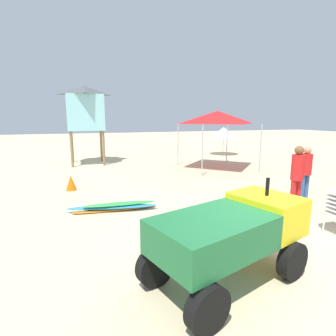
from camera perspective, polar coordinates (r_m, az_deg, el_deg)
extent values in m
plane|color=beige|center=(5.19, 17.96, -18.25)|extent=(80.00, 80.00, 0.00)
cube|color=#1E6B38|center=(3.96, 9.94, -13.61)|extent=(2.05, 1.59, 0.50)
cube|color=yellow|center=(4.82, 20.09, -8.96)|extent=(1.09, 1.29, 0.60)
cylinder|color=black|center=(4.69, 20.45, -3.77)|extent=(0.08, 0.08, 0.30)
cylinder|color=black|center=(5.30, 14.30, -13.76)|extent=(0.63, 0.35, 0.60)
cylinder|color=black|center=(4.76, 24.98, -17.46)|extent=(0.63, 0.35, 0.60)
cylinder|color=black|center=(4.22, -2.69, -20.25)|extent=(0.63, 0.35, 0.60)
cylinder|color=black|center=(3.51, 8.50, -27.59)|extent=(0.63, 0.35, 0.60)
cylinder|color=white|center=(6.90, 30.31, -9.90)|extent=(0.04, 0.04, 0.42)
ellipsoid|color=orange|center=(7.41, -11.15, -8.59)|extent=(2.26, 0.32, 0.08)
ellipsoid|color=#268CCC|center=(7.34, -11.74, -8.14)|extent=(2.40, 0.72, 0.08)
ellipsoid|color=green|center=(7.29, -10.33, -7.56)|extent=(1.91, 0.37, 0.08)
cylinder|color=#33598C|center=(9.01, 26.66, -3.73)|extent=(0.14, 0.14, 0.79)
cylinder|color=#33598C|center=(9.12, 27.37, -3.62)|extent=(0.14, 0.14, 0.79)
cylinder|color=red|center=(8.93, 27.40, 0.73)|extent=(0.32, 0.32, 0.62)
sphere|color=tan|center=(8.87, 27.64, 3.39)|extent=(0.21, 0.21, 0.21)
cylinder|color=red|center=(7.87, 25.07, -5.35)|extent=(0.14, 0.14, 0.85)
cylinder|color=red|center=(7.98, 25.91, -5.21)|extent=(0.14, 0.14, 0.85)
cylinder|color=red|center=(7.76, 25.94, 0.11)|extent=(0.32, 0.32, 0.67)
sphere|color=brown|center=(7.70, 26.22, 3.40)|extent=(0.23, 0.23, 0.23)
cylinder|color=#B2B2B7|center=(11.30, 7.35, 3.64)|extent=(0.05, 0.05, 2.17)
cylinder|color=#B2B2B7|center=(12.83, 19.13, 3.98)|extent=(0.05, 0.05, 2.17)
cylinder|color=#B2B2B7|center=(13.95, 2.14, 5.07)|extent=(0.05, 0.05, 2.17)
cylinder|color=#B2B2B7|center=(15.22, 12.47, 5.30)|extent=(0.05, 0.05, 2.17)
pyramid|color=red|center=(13.17, 10.49, 10.61)|extent=(2.90, 2.90, 0.61)
cylinder|color=olive|center=(14.13, -19.86, 3.76)|extent=(0.12, 0.12, 1.80)
cylinder|color=olive|center=(14.18, -13.55, 4.13)|extent=(0.12, 0.12, 1.80)
cylinder|color=olive|center=(15.69, -19.76, 4.40)|extent=(0.12, 0.12, 1.80)
cylinder|color=olive|center=(15.73, -14.07, 4.73)|extent=(0.12, 0.12, 1.80)
cube|color=#93D9E3|center=(14.83, -17.20, 11.20)|extent=(1.80, 1.80, 1.80)
pyramid|color=#4C5156|center=(14.89, -17.44, 15.53)|extent=(1.98, 1.98, 0.45)
cylinder|color=beige|center=(18.22, 11.71, 5.64)|extent=(0.04, 0.04, 1.82)
cone|color=white|center=(18.18, 11.77, 7.41)|extent=(1.96, 1.96, 0.69)
cone|color=orange|center=(9.77, -19.98, -2.98)|extent=(0.36, 0.36, 0.52)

